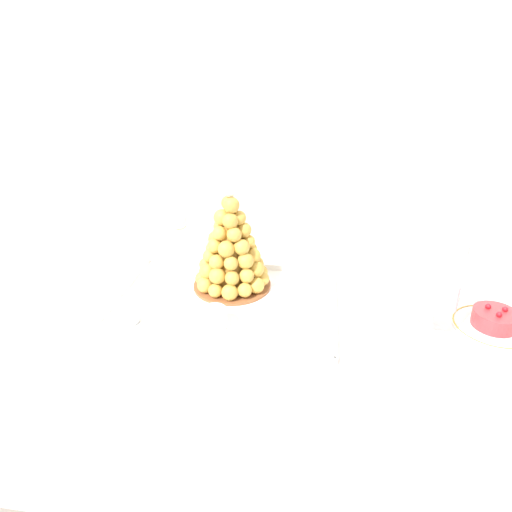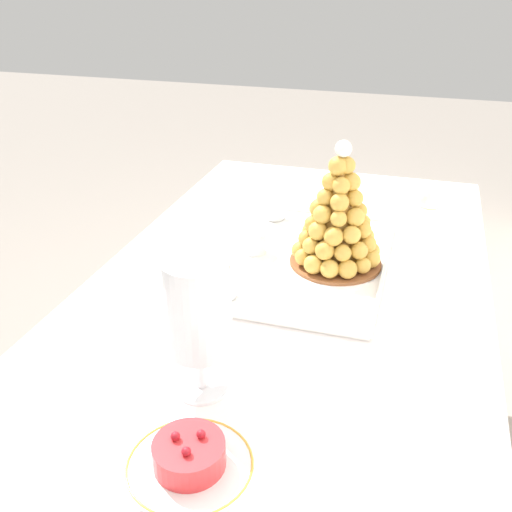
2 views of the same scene
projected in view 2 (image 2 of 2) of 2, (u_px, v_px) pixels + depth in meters
buffet_table at (283, 320)px, 1.35m from camera, size 1.71×0.91×0.76m
serving_tray at (299, 259)px, 1.43m from camera, size 0.60×0.43×0.02m
croquembouche at (338, 219)px, 1.35m from camera, size 0.22×0.22×0.31m
dessert_cup_left at (275, 210)px, 1.64m from camera, size 0.06×0.06×0.05m
dessert_cup_mid_left at (254, 243)px, 1.45m from camera, size 0.06×0.06×0.05m
dessert_cup_centre at (223, 287)px, 1.25m from camera, size 0.06×0.06×0.05m
macaron_goblet at (198, 309)px, 0.93m from camera, size 0.11×0.11×0.25m
fruit_tart_plate at (190, 459)px, 0.84m from camera, size 0.20×0.20×0.06m
wine_glass at (430, 198)px, 1.49m from camera, size 0.07×0.07×0.16m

